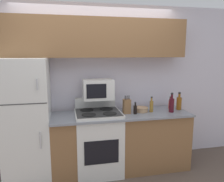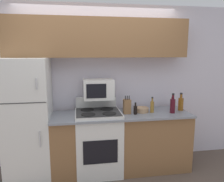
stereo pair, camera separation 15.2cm
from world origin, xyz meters
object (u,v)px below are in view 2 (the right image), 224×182
at_px(stove, 98,141).
at_px(bottle_wine_red, 173,105).
at_px(microwave, 98,89).
at_px(bottle_vinegar, 152,106).
at_px(bottle_soy_sauce, 135,110).
at_px(bottle_hot_sauce, 172,105).
at_px(refrigerator, 29,119).
at_px(bottle_whiskey, 181,103).
at_px(bowl, 142,110).
at_px(knife_block, 127,106).

relative_size(stove, bottle_wine_red, 3.68).
relative_size(stove, microwave, 2.46).
height_order(bottle_vinegar, bottle_soy_sauce, bottle_vinegar).
bearing_deg(bottle_hot_sauce, bottle_wine_red, -111.66).
distance_m(refrigerator, bottle_soy_sauce, 1.55).
xyz_separation_m(stove, bottle_wine_red, (1.12, -0.09, 0.53)).
bearing_deg(stove, bottle_whiskey, 1.20).
height_order(microwave, bottle_hot_sauce, microwave).
height_order(refrigerator, bottle_whiskey, refrigerator).
distance_m(bowl, bottle_hot_sauce, 0.53).
distance_m(refrigerator, knife_block, 1.43).
bearing_deg(bowl, microwave, 170.69).
xyz_separation_m(bowl, bottle_soy_sauce, (-0.13, -0.10, 0.03)).
height_order(stove, bottle_wine_red, bottle_wine_red).
height_order(bottle_wine_red, bottle_vinegar, bottle_wine_red).
bearing_deg(bottle_soy_sauce, bowl, 37.96).
distance_m(bottle_wine_red, bottle_soy_sauce, 0.58).
bearing_deg(bottle_soy_sauce, stove, 172.11).
distance_m(refrigerator, bottle_wine_red, 2.12).
relative_size(refrigerator, bowl, 8.18).
bearing_deg(bottle_wine_red, knife_block, 173.11).
height_order(microwave, knife_block, microwave).
xyz_separation_m(stove, microwave, (0.02, 0.13, 0.77)).
distance_m(stove, bottle_whiskey, 1.42).
bearing_deg(bottle_hot_sauce, bottle_vinegar, -161.50).
relative_size(bowl, bottle_vinegar, 0.88).
relative_size(knife_block, bottle_soy_sauce, 1.52).
bearing_deg(bottle_soy_sauce, knife_block, 150.00).
bearing_deg(bottle_whiskey, bottle_wine_red, -147.70).
height_order(refrigerator, bottle_wine_red, refrigerator).
distance_m(knife_block, bottle_whiskey, 0.88).
relative_size(bowl, bottle_hot_sauce, 1.06).
relative_size(stove, knife_block, 4.04).
height_order(bottle_wine_red, bottle_whiskey, bottle_wine_red).
xyz_separation_m(bottle_hot_sauce, bottle_whiskey, (0.11, -0.08, 0.03)).
height_order(stove, knife_block, knife_block).
height_order(refrigerator, bottle_vinegar, refrigerator).
xyz_separation_m(knife_block, bottle_whiskey, (0.88, 0.04, 0.00)).
distance_m(stove, microwave, 0.78).
height_order(stove, bottle_hot_sauce, stove).
bearing_deg(microwave, bottle_wine_red, -11.76).
height_order(bottle_whiskey, bottle_soy_sauce, bottle_whiskey).
height_order(bottle_hot_sauce, bottle_whiskey, bottle_whiskey).
distance_m(knife_block, bottle_hot_sauce, 0.78).
height_order(stove, bottle_whiskey, bottle_whiskey).
distance_m(bottle_whiskey, bottle_soy_sauce, 0.78).
xyz_separation_m(knife_block, bottle_vinegar, (0.39, -0.01, -0.01)).
bearing_deg(bottle_whiskey, bowl, -179.95).
xyz_separation_m(bottle_wine_red, bottle_soy_sauce, (-0.57, 0.02, -0.05)).
height_order(knife_block, bottle_soy_sauce, knife_block).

